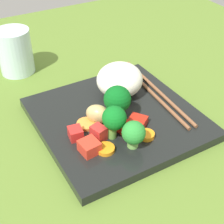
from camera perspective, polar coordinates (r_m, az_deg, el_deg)
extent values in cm
cube|color=#59782B|center=(56.65, 0.83, -2.50)|extent=(110.00, 110.00, 2.00)
cube|color=black|center=(55.54, 0.85, -1.11)|extent=(25.36, 25.36, 1.52)
ellipsoid|color=white|center=(58.72, 1.32, 5.52)|extent=(11.66, 11.62, 5.65)
cylinder|color=#6BAB50|center=(53.70, 0.97, -0.03)|extent=(1.91, 1.62, 2.55)
sphere|color=#0C5D1B|center=(51.90, 0.92, 2.20)|extent=(4.33, 4.33, 4.33)
cylinder|color=#63A03D|center=(50.05, 0.03, -3.24)|extent=(1.79, 1.75, 2.46)
sphere|color=#0E691E|center=(48.44, 0.40, -1.03)|extent=(3.64, 3.64, 3.64)
cylinder|color=#7CBF56|center=(48.87, 3.57, -5.09)|extent=(2.36, 2.37, 1.78)
sphere|color=#298933|center=(47.48, 3.71, -3.52)|extent=(3.47, 3.47, 3.47)
cylinder|color=orange|center=(48.46, -1.09, -6.32)|extent=(3.72, 3.72, 0.64)
cylinder|color=orange|center=(52.25, -0.33, -2.61)|extent=(2.55, 2.55, 0.44)
cylinder|color=orange|center=(52.88, -4.35, -2.10)|extent=(4.40, 4.40, 0.53)
cylinder|color=orange|center=(50.86, 5.91, -3.94)|extent=(2.46, 2.46, 0.77)
cylinder|color=orange|center=(54.84, -2.91, -0.37)|extent=(3.02, 3.02, 0.54)
cube|color=red|center=(50.45, -6.24, -3.63)|extent=(2.25, 2.48, 1.74)
cube|color=red|center=(49.87, -2.28, -3.59)|extent=(2.30, 2.60, 2.24)
cube|color=red|center=(52.78, 4.36, -1.67)|extent=(3.76, 3.76, 1.28)
cube|color=red|center=(51.76, 2.01, -2.49)|extent=(3.19, 3.56, 1.28)
cube|color=red|center=(48.01, -3.87, -5.95)|extent=(2.91, 3.00, 1.82)
ellipsoid|color=tan|center=(52.56, -2.23, -0.56)|extent=(4.64, 4.79, 3.02)
cylinder|color=brown|center=(60.95, 7.81, 3.64)|extent=(1.95, 22.64, 0.61)
cylinder|color=brown|center=(60.33, 6.75, 3.35)|extent=(1.95, 22.64, 0.61)
cylinder|color=silver|center=(70.40, -16.21, 9.86)|extent=(6.84, 6.84, 8.98)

